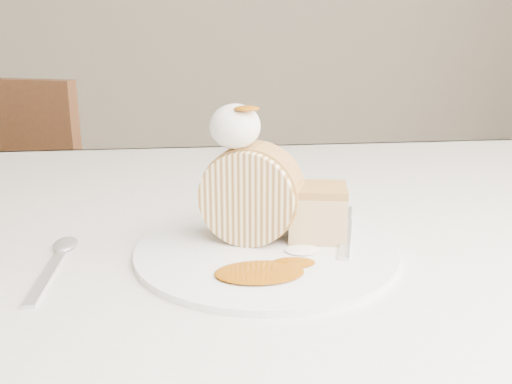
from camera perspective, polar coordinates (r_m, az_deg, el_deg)
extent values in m
cube|color=silver|center=(0.77, -4.00, -3.81)|extent=(1.40, 0.90, 0.04)
cube|color=silver|center=(1.23, -4.89, -1.89)|extent=(1.40, 0.01, 0.28)
cylinder|color=brown|center=(1.42, 21.92, -11.60)|extent=(0.06, 0.06, 0.71)
cube|color=brown|center=(1.83, -19.06, -2.88)|extent=(0.53, 0.53, 0.04)
cube|color=brown|center=(1.63, -23.38, 2.85)|extent=(0.39, 0.19, 0.43)
cylinder|color=brown|center=(1.96, -11.34, -7.79)|extent=(0.03, 0.03, 0.40)
cylinder|color=brown|center=(2.13, -19.86, -6.47)|extent=(0.03, 0.03, 0.40)
cylinder|color=brown|center=(1.69, -16.62, -12.35)|extent=(0.03, 0.03, 0.40)
cylinder|color=white|center=(0.64, 1.00, -5.93)|extent=(0.34, 0.34, 0.01)
cylinder|color=#F9E0AD|center=(0.64, -0.49, -0.22)|extent=(0.12, 0.09, 0.11)
cube|color=tan|center=(0.66, 6.16, -2.35)|extent=(0.07, 0.07, 0.05)
ellipsoid|color=white|center=(0.62, -2.10, 6.58)|extent=(0.06, 0.06, 0.05)
ellipsoid|color=#904906|center=(0.60, -0.92, 8.92)|extent=(0.03, 0.02, 0.01)
cube|color=silver|center=(0.66, 8.97, -4.61)|extent=(0.07, 0.17, 0.00)
cube|color=silver|center=(0.62, -20.20, -7.97)|extent=(0.03, 0.16, 0.00)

